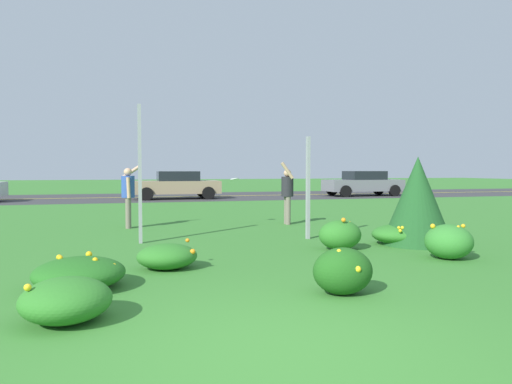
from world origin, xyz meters
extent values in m
plane|color=#387A2D|center=(0.00, 11.78, 0.00)|extent=(120.00, 120.00, 0.00)
cube|color=#38383A|center=(0.00, 23.56, 0.00)|extent=(120.00, 9.03, 0.01)
cube|color=yellow|center=(0.00, 23.56, 0.01)|extent=(120.00, 0.16, 0.00)
ellipsoid|color=#2D7526|center=(-1.83, 1.45, 0.22)|extent=(0.91, 0.96, 0.44)
sphere|color=yellow|center=(-2.16, 1.30, 0.41)|extent=(0.07, 0.07, 0.07)
sphere|color=yellow|center=(-1.88, 1.56, 0.36)|extent=(0.05, 0.05, 0.05)
sphere|color=yellow|center=(-2.02, 1.51, 0.25)|extent=(0.08, 0.08, 0.08)
ellipsoid|color=#2D7526|center=(2.77, 4.69, 0.29)|extent=(0.84, 0.71, 0.57)
sphere|color=orange|center=(3.02, 4.80, 0.50)|extent=(0.06, 0.06, 0.06)
sphere|color=orange|center=(2.87, 4.63, 0.32)|extent=(0.06, 0.06, 0.06)
sphere|color=orange|center=(2.50, 4.57, 0.42)|extent=(0.07, 0.07, 0.07)
sphere|color=orange|center=(2.75, 4.50, 0.59)|extent=(0.09, 0.09, 0.09)
ellipsoid|color=#1E5619|center=(1.35, 1.66, 0.29)|extent=(0.76, 0.61, 0.58)
sphere|color=yellow|center=(1.49, 1.58, 0.46)|extent=(0.08, 0.08, 0.08)
sphere|color=yellow|center=(1.41, 1.38, 0.36)|extent=(0.08, 0.08, 0.08)
sphere|color=yellow|center=(1.26, 1.58, 0.55)|extent=(0.06, 0.06, 0.06)
sphere|color=yellow|center=(1.31, 1.97, 0.37)|extent=(0.05, 0.05, 0.05)
sphere|color=yellow|center=(1.48, 1.95, 0.47)|extent=(0.08, 0.08, 0.08)
ellipsoid|color=#337F2D|center=(4.16, 3.31, 0.30)|extent=(0.80, 0.82, 0.60)
sphere|color=gold|center=(4.45, 3.31, 0.56)|extent=(0.08, 0.08, 0.08)
sphere|color=gold|center=(4.23, 3.57, 0.52)|extent=(0.05, 0.05, 0.05)
sphere|color=gold|center=(4.28, 3.18, 0.40)|extent=(0.06, 0.06, 0.06)
sphere|color=gold|center=(4.06, 3.24, 0.34)|extent=(0.08, 0.08, 0.08)
sphere|color=gold|center=(4.22, 3.15, 0.57)|extent=(0.05, 0.05, 0.05)
sphere|color=gold|center=(3.91, 3.42, 0.56)|extent=(0.09, 0.09, 0.09)
sphere|color=gold|center=(4.32, 3.59, 0.54)|extent=(0.05, 0.05, 0.05)
ellipsoid|color=#2D7526|center=(-0.60, 3.78, 0.20)|extent=(0.93, 0.82, 0.39)
sphere|color=orange|center=(-0.72, 3.71, 0.25)|extent=(0.08, 0.08, 0.08)
sphere|color=orange|center=(-0.23, 3.58, 0.29)|extent=(0.08, 0.08, 0.08)
sphere|color=orange|center=(-0.47, 3.77, 0.24)|extent=(0.08, 0.08, 0.08)
sphere|color=orange|center=(-0.25, 4.01, 0.40)|extent=(0.07, 0.07, 0.07)
ellipsoid|color=#2D7526|center=(4.31, 4.95, 0.21)|extent=(1.29, 1.07, 0.42)
sphere|color=yellow|center=(4.31, 4.76, 0.28)|extent=(0.06, 0.06, 0.06)
sphere|color=yellow|center=(4.63, 5.25, 0.36)|extent=(0.07, 0.07, 0.07)
sphere|color=yellow|center=(4.88, 4.88, 0.25)|extent=(0.09, 0.09, 0.09)
sphere|color=yellow|center=(4.31, 4.61, 0.44)|extent=(0.09, 0.09, 0.09)
sphere|color=yellow|center=(4.08, 4.59, 0.39)|extent=(0.07, 0.07, 0.07)
sphere|color=yellow|center=(3.97, 4.55, 0.40)|extent=(0.06, 0.06, 0.06)
sphere|color=yellow|center=(3.97, 4.50, 0.35)|extent=(0.07, 0.07, 0.07)
ellipsoid|color=#23661E|center=(-1.81, 2.84, 0.20)|extent=(1.16, 1.23, 0.40)
sphere|color=yellow|center=(-1.71, 3.19, 0.38)|extent=(0.09, 0.09, 0.09)
sphere|color=yellow|center=(-2.03, 3.32, 0.24)|extent=(0.06, 0.06, 0.06)
sphere|color=yellow|center=(-1.61, 2.73, 0.38)|extent=(0.07, 0.07, 0.07)
sphere|color=yellow|center=(-1.66, 3.16, 0.27)|extent=(0.09, 0.09, 0.09)
sphere|color=yellow|center=(-2.09, 3.20, 0.36)|extent=(0.07, 0.07, 0.07)
sphere|color=yellow|center=(-2.05, 2.99, 0.38)|extent=(0.07, 0.07, 0.07)
sphere|color=yellow|center=(-1.38, 2.72, 0.30)|extent=(0.06, 0.06, 0.06)
cube|color=#93969B|center=(-0.90, 6.55, 1.45)|extent=(0.07, 0.10, 2.89)
cube|color=#93969B|center=(2.72, 6.20, 1.14)|extent=(0.07, 0.10, 2.27)
cone|color=#1E5123|center=(4.58, 4.84, 0.91)|extent=(1.44, 1.44, 1.81)
cylinder|color=#2D4C9E|center=(-1.10, 9.29, 1.09)|extent=(0.34, 0.34, 0.57)
sphere|color=tan|center=(-1.10, 9.29, 1.48)|extent=(0.21, 0.21, 0.21)
cylinder|color=#726B5B|center=(-1.10, 9.37, 0.40)|extent=(0.14, 0.14, 0.81)
cylinder|color=#726B5B|center=(-1.11, 9.20, 0.40)|extent=(0.14, 0.14, 0.81)
cylinder|color=tan|center=(-1.00, 9.48, 1.49)|extent=(0.50, 0.12, 0.38)
cylinder|color=tan|center=(-1.09, 9.09, 1.07)|extent=(0.12, 0.10, 0.54)
cylinder|color=#232328|center=(3.23, 9.01, 1.06)|extent=(0.34, 0.34, 0.56)
sphere|color=tan|center=(3.23, 9.01, 1.44)|extent=(0.21, 0.21, 0.21)
cylinder|color=#726B5B|center=(3.22, 8.92, 0.39)|extent=(0.14, 0.14, 0.78)
cylinder|color=#726B5B|center=(3.23, 9.09, 0.39)|extent=(0.14, 0.14, 0.78)
cylinder|color=tan|center=(3.15, 8.81, 1.51)|extent=(0.38, 0.11, 0.48)
cylinder|color=tan|center=(3.22, 9.20, 1.04)|extent=(0.12, 0.10, 0.53)
cylinder|color=white|center=(1.77, 9.29, 1.28)|extent=(0.24, 0.23, 0.07)
torus|color=white|center=(1.77, 9.29, 1.28)|extent=(0.24, 0.24, 0.07)
cube|color=slate|center=(12.34, 21.52, 0.62)|extent=(4.50, 1.82, 0.66)
cube|color=black|center=(12.44, 21.52, 1.19)|extent=(2.10, 1.64, 0.52)
cylinder|color=black|center=(10.79, 20.63, 0.33)|extent=(0.66, 0.22, 0.66)
cylinder|color=black|center=(10.79, 22.41, 0.33)|extent=(0.66, 0.22, 0.66)
cylinder|color=black|center=(13.89, 20.63, 0.33)|extent=(0.66, 0.22, 0.66)
cylinder|color=black|center=(13.89, 22.41, 0.33)|extent=(0.66, 0.22, 0.66)
cube|color=#937F60|center=(1.49, 21.52, 0.62)|extent=(4.50, 1.82, 0.66)
cube|color=black|center=(1.59, 21.52, 1.19)|extent=(2.10, 1.64, 0.52)
cylinder|color=black|center=(-0.06, 20.63, 0.33)|extent=(0.66, 0.22, 0.66)
cylinder|color=black|center=(-0.06, 22.41, 0.33)|extent=(0.66, 0.22, 0.66)
cylinder|color=black|center=(3.04, 20.63, 0.33)|extent=(0.66, 0.22, 0.66)
cylinder|color=black|center=(3.04, 22.41, 0.33)|extent=(0.66, 0.22, 0.66)
camera|label=1|loc=(-1.27, -3.68, 1.54)|focal=33.59mm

